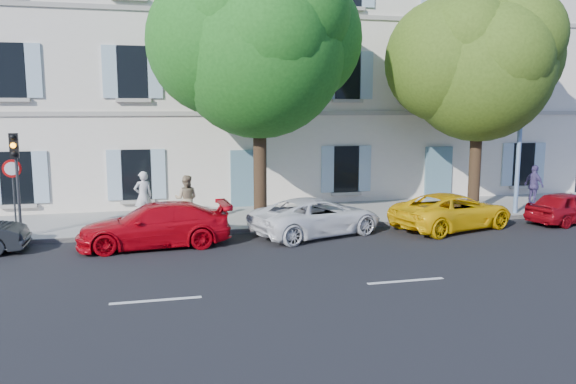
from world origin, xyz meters
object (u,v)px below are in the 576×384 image
object	(u,v)px
car_yellow_supercar	(452,211)
pedestrian_a	(143,196)
tree_right	(480,69)
car_red_hatchback	(568,207)
car_red_coupe	(155,225)
tree_left	(259,52)
street_lamp	(526,86)
pedestrian_c	(534,185)
pedestrian_b	(186,199)
road_sign	(13,181)
traffic_light	(15,163)
car_white_coupe	(317,216)

from	to	relation	value
car_yellow_supercar	pedestrian_a	world-z (taller)	pedestrian_a
car_yellow_supercar	tree_right	size ratio (longest dim) A/B	0.53
pedestrian_a	car_red_hatchback	bearing A→B (deg)	151.04
car_red_coupe	tree_left	distance (m)	6.97
street_lamp	pedestrian_a	bearing A→B (deg)	172.04
car_red_hatchback	pedestrian_c	xyz separation A→B (m)	(0.72, 2.87, 0.41)
pedestrian_b	car_red_coupe	bearing A→B (deg)	82.03
street_lamp	pedestrian_a	distance (m)	14.81
car_red_hatchback	pedestrian_c	bearing A→B (deg)	-30.04
tree_right	tree_left	bearing A→B (deg)	-178.43
tree_left	road_sign	xyz separation A→B (m)	(-8.02, -0.47, -4.20)
tree_right	traffic_light	xyz separation A→B (m)	(-16.58, -0.92, -3.17)
car_red_coupe	pedestrian_c	world-z (taller)	pedestrian_c
tree_left	tree_right	distance (m)	8.74
car_white_coupe	pedestrian_a	size ratio (longest dim) A/B	2.50
car_red_hatchback	tree_left	world-z (taller)	tree_left
car_yellow_supercar	pedestrian_c	xyz separation A→B (m)	(5.38, 2.77, 0.37)
car_white_coupe	pedestrian_a	distance (m)	6.43
car_red_hatchback	pedestrian_c	size ratio (longest dim) A/B	2.05
car_red_coupe	pedestrian_b	xyz separation A→B (m)	(1.13, 2.76, 0.33)
car_yellow_supercar	road_sign	xyz separation A→B (m)	(-14.50, 1.59, 1.30)
tree_right	pedestrian_b	size ratio (longest dim) A/B	5.07
car_red_coupe	car_white_coupe	xyz separation A→B (m)	(5.28, 0.33, -0.04)
pedestrian_a	traffic_light	bearing A→B (deg)	9.53
car_red_coupe	traffic_light	size ratio (longest dim) A/B	1.40
car_red_coupe	tree_right	size ratio (longest dim) A/B	0.53
road_sign	pedestrian_a	size ratio (longest dim) A/B	1.36
pedestrian_a	pedestrian_c	size ratio (longest dim) A/B	1.07
road_sign	pedestrian_b	world-z (taller)	road_sign
car_red_coupe	tree_right	world-z (taller)	tree_right
tree_right	pedestrian_c	world-z (taller)	tree_right
road_sign	pedestrian_c	world-z (taller)	road_sign
car_red_coupe	pedestrian_b	distance (m)	3.00
car_yellow_supercar	tree_left	size ratio (longest dim) A/B	0.49
car_red_hatchback	road_sign	size ratio (longest dim) A/B	1.41
car_yellow_supercar	car_red_hatchback	distance (m)	4.66
tree_right	pedestrian_c	bearing A→B (deg)	8.60
tree_left	pedestrian_a	xyz separation A→B (m)	(-4.08, 1.17, -5.08)
car_yellow_supercar	road_sign	size ratio (longest dim) A/B	1.85
tree_right	road_sign	size ratio (longest dim) A/B	3.50
car_white_coupe	tree_left	size ratio (longest dim) A/B	0.49
car_yellow_supercar	tree_left	world-z (taller)	tree_left
tree_left	car_red_coupe	bearing A→B (deg)	-149.23
street_lamp	car_yellow_supercar	bearing A→B (deg)	-160.53
car_red_hatchback	tree_right	size ratio (longest dim) A/B	0.40
car_red_hatchback	car_yellow_supercar	bearing A→B (deg)	72.88
street_lamp	pedestrian_a	world-z (taller)	street_lamp
car_red_hatchback	tree_left	bearing A→B (deg)	63.11
car_yellow_supercar	pedestrian_b	xyz separation A→B (m)	(-9.07, 2.60, 0.37)
car_white_coupe	pedestrian_c	distance (m)	10.63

